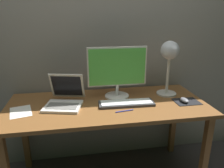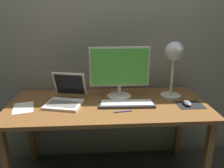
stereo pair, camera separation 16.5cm
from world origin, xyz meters
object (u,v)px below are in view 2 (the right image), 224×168
Objects in this scene: mouse at (187,103)px; pen at (123,112)px; laptop at (67,95)px; desk_lamp at (174,57)px; monitor at (119,70)px; keyboard_main at (127,104)px.

mouse is 0.69× the size of pen.
pen is (0.44, -0.22, -0.06)m from laptop.
desk_lamp is at bearing 109.27° from mouse.
monitor is 1.38× the size of laptop.
pen is at bearing -26.39° from laptop.
keyboard_main is at bearing -157.98° from desk_lamp.
laptop reaches higher than pen.
laptop is 2.58× the size of pen.
desk_lamp is 3.40× the size of pen.
keyboard_main reaches higher than pen.
keyboard_main is 0.13m from pen.
keyboard_main is at bearing 70.47° from pen.
keyboard_main is at bearing -76.53° from monitor.
monitor reaches higher than laptop.
laptop is 3.76× the size of mouse.
pen is (-0.52, -0.08, -0.02)m from mouse.
laptop is 0.76× the size of desk_lamp.
laptop is at bearing 168.63° from keyboard_main.
desk_lamp reaches higher than pen.
keyboard_main is 0.55m from desk_lamp.
monitor is 0.48m from laptop.
monitor is at bearing 157.73° from mouse.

